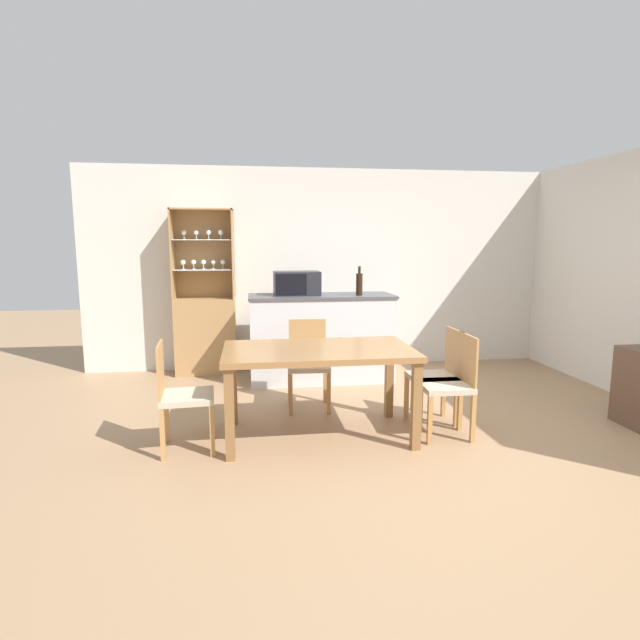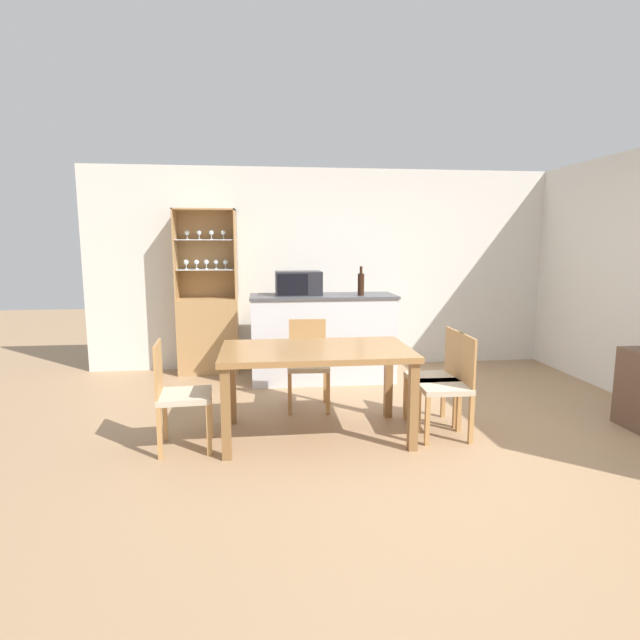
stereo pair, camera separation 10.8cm
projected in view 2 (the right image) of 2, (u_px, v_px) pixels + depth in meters
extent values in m
plane|color=#A37F5B|center=(411.00, 439.00, 4.14)|extent=(18.00, 18.00, 0.00)
cube|color=silver|center=(355.00, 269.00, 6.53)|extent=(6.80, 0.06, 2.55)
cube|color=silver|center=(323.00, 339.00, 5.87)|extent=(1.66, 0.60, 0.99)
cube|color=#4C4C51|center=(323.00, 296.00, 5.79)|extent=(1.69, 0.63, 0.03)
cube|color=tan|center=(209.00, 336.00, 6.22)|extent=(0.73, 0.38, 0.94)
cube|color=tan|center=(207.00, 254.00, 6.25)|extent=(0.73, 0.02, 1.08)
cube|color=tan|center=(176.00, 254.00, 6.03)|extent=(0.02, 0.38, 1.08)
cube|color=tan|center=(236.00, 254.00, 6.11)|extent=(0.02, 0.38, 1.08)
cube|color=tan|center=(204.00, 210.00, 5.99)|extent=(0.73, 0.38, 0.02)
cube|color=white|center=(206.00, 269.00, 6.10)|extent=(0.69, 0.33, 0.01)
cube|color=white|center=(205.00, 240.00, 6.04)|extent=(0.69, 0.33, 0.01)
cylinder|color=white|center=(186.00, 269.00, 6.02)|extent=(0.04, 0.04, 0.01)
cylinder|color=white|center=(186.00, 266.00, 6.02)|extent=(0.01, 0.01, 0.06)
sphere|color=white|center=(186.00, 262.00, 6.01)|extent=(0.06, 0.06, 0.06)
cylinder|color=white|center=(187.00, 239.00, 6.04)|extent=(0.04, 0.04, 0.01)
cylinder|color=white|center=(187.00, 237.00, 6.04)|extent=(0.01, 0.01, 0.06)
sphere|color=white|center=(187.00, 232.00, 6.03)|extent=(0.06, 0.06, 0.06)
cylinder|color=white|center=(197.00, 269.00, 6.09)|extent=(0.04, 0.04, 0.01)
cylinder|color=white|center=(197.00, 266.00, 6.09)|extent=(0.01, 0.01, 0.06)
sphere|color=white|center=(197.00, 262.00, 6.08)|extent=(0.06, 0.06, 0.06)
cylinder|color=white|center=(199.00, 239.00, 6.04)|extent=(0.04, 0.04, 0.01)
cylinder|color=white|center=(199.00, 237.00, 6.03)|extent=(0.01, 0.01, 0.06)
sphere|color=white|center=(199.00, 232.00, 6.02)|extent=(0.06, 0.06, 0.06)
cylinder|color=white|center=(207.00, 269.00, 6.10)|extent=(0.04, 0.04, 0.01)
cylinder|color=white|center=(206.00, 266.00, 6.10)|extent=(0.01, 0.01, 0.06)
sphere|color=white|center=(206.00, 262.00, 6.09)|extent=(0.06, 0.06, 0.06)
cylinder|color=white|center=(212.00, 239.00, 6.05)|extent=(0.04, 0.04, 0.01)
cylinder|color=white|center=(211.00, 237.00, 6.04)|extent=(0.01, 0.01, 0.06)
sphere|color=white|center=(211.00, 232.00, 6.03)|extent=(0.06, 0.06, 0.06)
cylinder|color=white|center=(216.00, 269.00, 6.14)|extent=(0.04, 0.04, 0.01)
cylinder|color=white|center=(216.00, 266.00, 6.13)|extent=(0.01, 0.01, 0.06)
sphere|color=white|center=(216.00, 262.00, 6.12)|extent=(0.06, 0.06, 0.06)
cylinder|color=white|center=(224.00, 239.00, 6.03)|extent=(0.04, 0.04, 0.01)
cylinder|color=white|center=(223.00, 237.00, 6.02)|extent=(0.01, 0.01, 0.06)
sphere|color=white|center=(223.00, 232.00, 6.02)|extent=(0.06, 0.06, 0.06)
cylinder|color=white|center=(226.00, 269.00, 6.10)|extent=(0.04, 0.04, 0.01)
cylinder|color=white|center=(226.00, 266.00, 6.10)|extent=(0.01, 0.01, 0.06)
sphere|color=white|center=(226.00, 262.00, 6.09)|extent=(0.06, 0.06, 0.06)
cube|color=olive|center=(316.00, 351.00, 4.10)|extent=(1.55, 0.89, 0.05)
cube|color=olive|center=(226.00, 414.00, 3.70)|extent=(0.07, 0.07, 0.71)
cube|color=olive|center=(413.00, 407.00, 3.86)|extent=(0.07, 0.07, 0.71)
cube|color=olive|center=(232.00, 385.00, 4.45)|extent=(0.07, 0.07, 0.71)
cube|color=olive|center=(388.00, 380.00, 4.62)|extent=(0.07, 0.07, 0.71)
cube|color=#C1B299|center=(432.00, 378.00, 4.40)|extent=(0.41, 0.41, 0.05)
cube|color=#B7844C|center=(454.00, 353.00, 4.39)|extent=(0.02, 0.37, 0.41)
cube|color=#B7844C|center=(418.00, 410.00, 4.23)|extent=(0.04, 0.04, 0.40)
cube|color=#B7844C|center=(406.00, 398.00, 4.59)|extent=(0.04, 0.04, 0.40)
cube|color=#B7844C|center=(459.00, 409.00, 4.28)|extent=(0.04, 0.04, 0.40)
cube|color=#B7844C|center=(443.00, 396.00, 4.63)|extent=(0.04, 0.04, 0.40)
cube|color=#C1B299|center=(308.00, 366.00, 4.85)|extent=(0.42, 0.42, 0.05)
cube|color=#B7844C|center=(307.00, 339.00, 5.00)|extent=(0.37, 0.04, 0.41)
cube|color=#B7844C|center=(328.00, 393.00, 4.72)|extent=(0.04, 0.04, 0.40)
cube|color=#B7844C|center=(290.00, 394.00, 4.69)|extent=(0.04, 0.04, 0.40)
cube|color=#B7844C|center=(325.00, 383.00, 5.07)|extent=(0.04, 0.04, 0.40)
cube|color=#B7844C|center=(290.00, 383.00, 5.05)|extent=(0.04, 0.04, 0.40)
cube|color=#C1B299|center=(443.00, 387.00, 4.14)|extent=(0.41, 0.41, 0.05)
cube|color=#B7844C|center=(467.00, 360.00, 4.12)|extent=(0.03, 0.37, 0.41)
cube|color=#B7844C|center=(427.00, 421.00, 3.98)|extent=(0.04, 0.04, 0.40)
cube|color=#B7844C|center=(415.00, 407.00, 4.33)|extent=(0.04, 0.04, 0.40)
cube|color=#B7844C|center=(471.00, 420.00, 4.01)|extent=(0.04, 0.04, 0.40)
cube|color=#B7844C|center=(455.00, 405.00, 4.36)|extent=(0.04, 0.04, 0.40)
cube|color=#C1B299|center=(185.00, 396.00, 3.90)|extent=(0.43, 0.43, 0.05)
cube|color=#B7844C|center=(158.00, 369.00, 3.83)|extent=(0.05, 0.37, 0.41)
cube|color=#B7844C|center=(210.00, 414.00, 4.14)|extent=(0.04, 0.04, 0.40)
cube|color=#B7844C|center=(209.00, 430.00, 3.79)|extent=(0.04, 0.04, 0.40)
cube|color=#B7844C|center=(165.00, 417.00, 4.07)|extent=(0.04, 0.04, 0.40)
cube|color=#B7844C|center=(160.00, 433.00, 3.72)|extent=(0.04, 0.04, 0.40)
cube|color=#232328|center=(298.00, 283.00, 5.77)|extent=(0.53, 0.36, 0.27)
cube|color=black|center=(293.00, 284.00, 5.58)|extent=(0.34, 0.01, 0.23)
cylinder|color=black|center=(361.00, 284.00, 5.70)|extent=(0.07, 0.07, 0.25)
cylinder|color=black|center=(361.00, 270.00, 5.68)|extent=(0.03, 0.03, 0.08)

